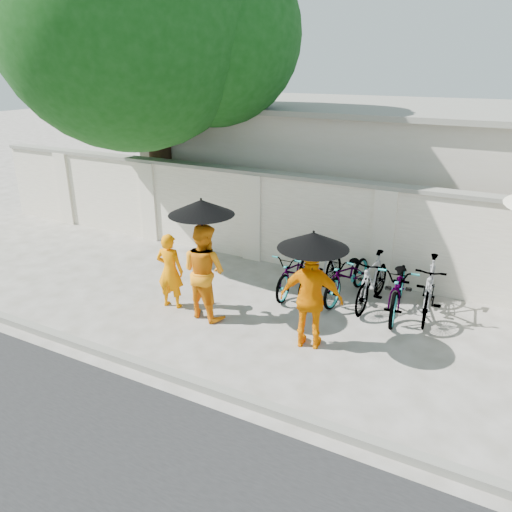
% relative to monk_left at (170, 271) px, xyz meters
% --- Properties ---
extents(ground, '(80.00, 80.00, 0.00)m').
position_rel_monk_left_xyz_m(ground, '(1.20, -0.20, -0.72)').
color(ground, '#AFA8A0').
extents(kerb, '(40.00, 0.16, 0.12)m').
position_rel_monk_left_xyz_m(kerb, '(1.20, -1.90, -0.66)').
color(kerb, gray).
rests_on(kerb, ground).
extents(compound_wall, '(20.00, 0.30, 2.00)m').
position_rel_monk_left_xyz_m(compound_wall, '(2.20, 3.00, 0.28)').
color(compound_wall, white).
rests_on(compound_wall, ground).
extents(building_behind, '(14.00, 6.00, 3.20)m').
position_rel_monk_left_xyz_m(building_behind, '(3.20, 6.80, 0.88)').
color(building_behind, '#BBB2A5').
rests_on(building_behind, ground).
extents(shade_tree, '(6.70, 6.20, 8.20)m').
position_rel_monk_left_xyz_m(shade_tree, '(-2.47, 2.77, 4.38)').
color(shade_tree, '#331F0F').
rests_on(shade_tree, ground).
extents(monk_left, '(0.57, 0.42, 1.44)m').
position_rel_monk_left_xyz_m(monk_left, '(0.00, 0.00, 0.00)').
color(monk_left, '#FF8900').
rests_on(monk_left, ground).
extents(monk_center, '(0.96, 0.80, 1.76)m').
position_rel_monk_left_xyz_m(monk_center, '(0.77, -0.01, 0.16)').
color(monk_center, orange).
rests_on(monk_center, ground).
extents(parasol_center, '(1.12, 1.12, 1.21)m').
position_rel_monk_left_xyz_m(parasol_center, '(0.82, -0.09, 1.35)').
color(parasol_center, black).
rests_on(parasol_center, ground).
extents(monk_right, '(1.06, 0.61, 1.70)m').
position_rel_monk_left_xyz_m(monk_right, '(2.85, -0.10, 0.13)').
color(monk_right, orange).
rests_on(monk_right, ground).
extents(parasol_right, '(1.09, 1.09, 1.02)m').
position_rel_monk_left_xyz_m(parasol_right, '(2.87, -0.18, 1.13)').
color(parasol_right, black).
rests_on(parasol_right, ground).
extents(bike_0, '(0.61, 1.70, 0.89)m').
position_rel_monk_left_xyz_m(bike_0, '(1.80, 1.68, -0.28)').
color(bike_0, gray).
rests_on(bike_0, ground).
extents(bike_1, '(0.72, 1.80, 1.05)m').
position_rel_monk_left_xyz_m(bike_1, '(2.30, 1.79, -0.20)').
color(bike_1, gray).
rests_on(bike_1, ground).
extents(bike_2, '(0.88, 1.90, 0.96)m').
position_rel_monk_left_xyz_m(bike_2, '(2.81, 1.91, -0.24)').
color(bike_2, gray).
rests_on(bike_2, ground).
extents(bike_3, '(0.58, 1.72, 1.02)m').
position_rel_monk_left_xyz_m(bike_3, '(3.32, 1.80, -0.21)').
color(bike_3, gray).
rests_on(bike_3, ground).
extents(bike_4, '(0.92, 2.04, 1.03)m').
position_rel_monk_left_xyz_m(bike_4, '(3.83, 1.76, -0.20)').
color(bike_4, gray).
rests_on(bike_4, ground).
extents(bike_5, '(0.66, 1.83, 1.08)m').
position_rel_monk_left_xyz_m(bike_5, '(4.33, 1.89, -0.18)').
color(bike_5, gray).
rests_on(bike_5, ground).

